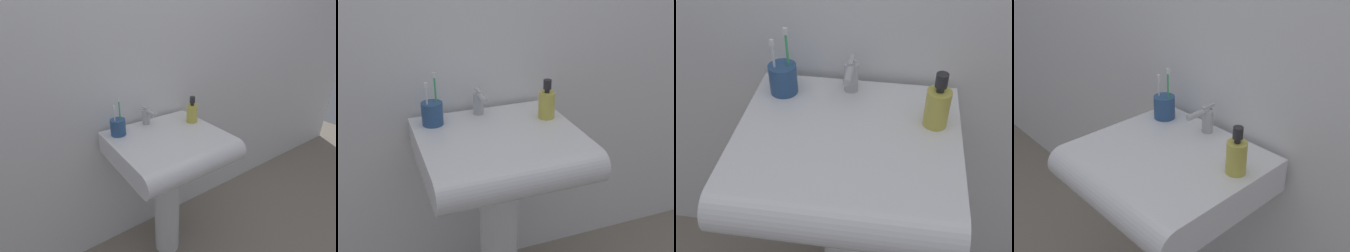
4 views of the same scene
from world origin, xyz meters
The scene contains 6 objects.
wall_back centered at (0.00, 0.29, 1.20)m, with size 5.00×0.05×2.40m, color white.
sink_pedestal centered at (0.00, 0.00, 0.36)m, with size 0.16×0.16×0.72m, color white.
sink_basin centered at (0.00, -0.05, 0.78)m, with size 0.60×0.56×0.12m.
faucet centered at (-0.02, 0.18, 0.90)m, with size 0.04×0.13×0.11m.
toothbrush_cup centered at (-0.21, 0.16, 0.89)m, with size 0.08×0.08×0.21m.
soap_bottle centered at (0.23, 0.07, 0.90)m, with size 0.07×0.07×0.16m.
Camera 2 is at (-0.46, -1.34, 1.52)m, focal length 45.00 mm.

